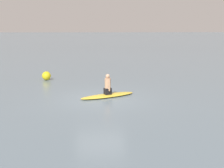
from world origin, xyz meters
TOP-DOWN VIEW (x-y plane):
  - ground_plane at (0.00, 0.00)m, footprint 400.00×400.00m
  - surfboard at (0.45, -0.39)m, footprint 2.06×3.08m
  - person_paddler at (0.45, -0.39)m, footprint 0.45×0.44m
  - buoy_marker at (5.55, 3.58)m, footprint 0.60×0.60m

SIDE VIEW (x-z plane):
  - ground_plane at x=0.00m, z-range 0.00..0.00m
  - surfboard at x=0.45m, z-range 0.00..0.13m
  - buoy_marker at x=5.55m, z-range 0.00..0.60m
  - person_paddler at x=0.45m, z-range 0.08..1.14m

